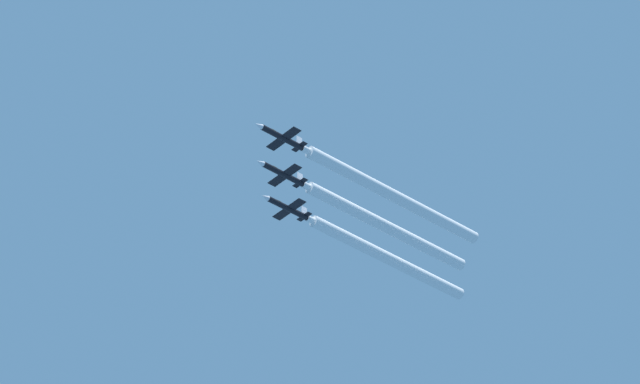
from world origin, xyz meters
TOP-DOWN VIEW (x-y plane):
  - jet_lead at (-8.30, 7.76)m, footprint 9.10×13.25m
  - jet_second_echelon at (0.55, 0.07)m, footprint 9.10×13.25m
  - jet_third_echelon at (8.03, -7.49)m, footprint 9.10×13.25m
  - smoke_trail_lead at (-8.30, -23.64)m, footprint 2.69×50.73m
  - smoke_trail_second_echelon at (0.55, -29.70)m, footprint 2.69×47.49m
  - smoke_trail_third_echelon at (8.03, -36.86)m, footprint 2.69×46.68m

SIDE VIEW (x-z plane):
  - smoke_trail_third_echelon at x=8.03m, z-range 250.89..253.58m
  - jet_third_echelon at x=8.03m, z-range 250.67..253.86m
  - smoke_trail_second_echelon at x=0.55m, z-range 252.26..254.95m
  - jet_second_echelon at x=0.55m, z-range 252.04..255.23m
  - smoke_trail_lead at x=-8.30m, z-range 253.07..255.76m
  - jet_lead at x=-8.30m, z-range 252.86..256.04m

